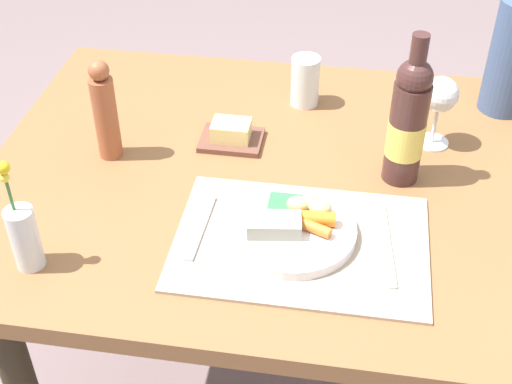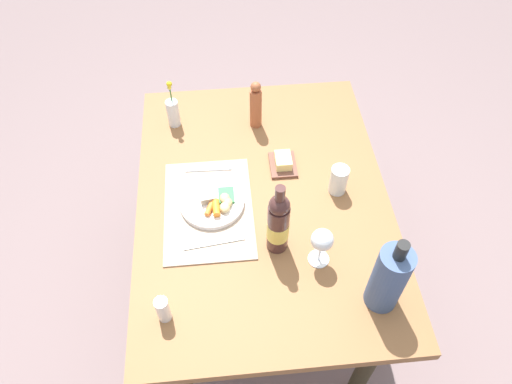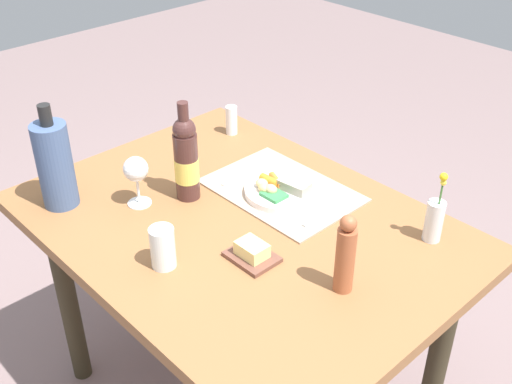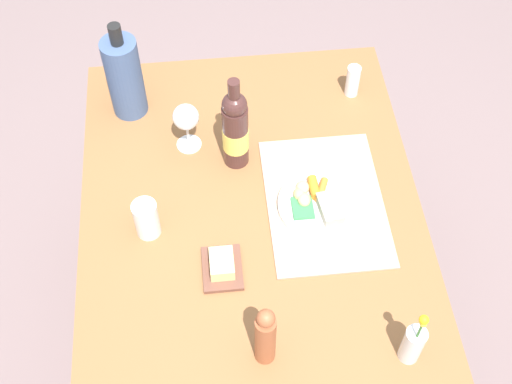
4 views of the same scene
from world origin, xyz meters
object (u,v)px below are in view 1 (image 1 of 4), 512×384
object	(u,v)px
wine_glass	(440,97)
water_tumbler	(305,84)
dinner_plate	(292,227)
knife	(387,244)
wine_bottle	(408,122)
pepper_mill	(105,112)
fork	(201,227)
butter_dish	(231,135)
flower_vase	(24,235)
dining_table	(293,214)

from	to	relation	value
wine_glass	water_tumbler	xyz separation A→B (m)	(-0.28, 0.12, -0.06)
dinner_plate	knife	world-z (taller)	dinner_plate
wine_bottle	water_tumbler	distance (m)	0.34
knife	wine_glass	distance (m)	0.37
knife	pepper_mill	bearing A→B (deg)	154.59
fork	wine_bottle	size ratio (longest dim) A/B	0.57
wine_bottle	pepper_mill	bearing A→B (deg)	-178.45
butter_dish	wine_glass	bearing A→B (deg)	8.75
knife	wine_bottle	world-z (taller)	wine_bottle
flower_vase	wine_glass	distance (m)	0.84
knife	dinner_plate	bearing A→B (deg)	171.86
wine_glass	knife	bearing A→B (deg)	-104.63
knife	wine_bottle	distance (m)	0.25
dining_table	water_tumbler	world-z (taller)	water_tumbler
dinner_plate	flower_vase	bearing A→B (deg)	-161.95
wine_bottle	water_tumbler	world-z (taller)	wine_bottle
dining_table	wine_glass	size ratio (longest dim) A/B	8.00
dinner_plate	pepper_mill	bearing A→B (deg)	154.41
dinner_plate	fork	xyz separation A→B (m)	(-0.16, -0.01, -0.01)
water_tumbler	wine_glass	bearing A→B (deg)	-22.59
pepper_mill	wine_glass	xyz separation A→B (m)	(0.66, 0.15, 0.01)
pepper_mill	flower_vase	distance (m)	0.34
fork	butter_dish	size ratio (longest dim) A/B	1.34
fork	pepper_mill	xyz separation A→B (m)	(-0.23, 0.20, 0.10)
dinner_plate	water_tumbler	bearing A→B (deg)	93.20
knife	fork	bearing A→B (deg)	174.82
dinner_plate	flower_vase	size ratio (longest dim) A/B	1.09
fork	pepper_mill	size ratio (longest dim) A/B	0.81
pepper_mill	knife	bearing A→B (deg)	-19.08
fork	water_tumbler	size ratio (longest dim) A/B	1.53
water_tumbler	knife	bearing A→B (deg)	-67.15
fork	wine_glass	world-z (taller)	wine_glass
butter_dish	wine_bottle	bearing A→B (deg)	-10.64
water_tumbler	flower_vase	bearing A→B (deg)	-124.34
dining_table	knife	world-z (taller)	knife
pepper_mill	water_tumbler	distance (m)	0.46
water_tumbler	butter_dish	bearing A→B (deg)	-126.62
dinner_plate	knife	xyz separation A→B (m)	(0.17, -0.01, -0.01)
pepper_mill	wine_bottle	bearing A→B (deg)	1.55
dining_table	pepper_mill	size ratio (longest dim) A/B	5.76
dinner_plate	wine_glass	distance (m)	0.43
pepper_mill	wine_bottle	distance (m)	0.59
dinner_plate	knife	size ratio (longest dim) A/B	1.10
knife	wine_glass	world-z (taller)	wine_glass
wine_glass	water_tumbler	size ratio (longest dim) A/B	1.36
flower_vase	water_tumbler	world-z (taller)	flower_vase
flower_vase	wine_glass	xyz separation A→B (m)	(0.69, 0.48, 0.05)
dining_table	wine_bottle	size ratio (longest dim) A/B	4.04
dining_table	fork	world-z (taller)	fork
knife	pepper_mill	world-z (taller)	pepper_mill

